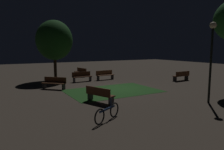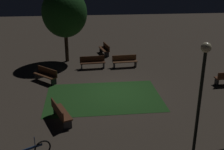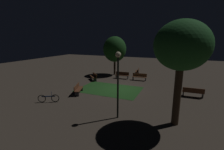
# 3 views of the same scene
# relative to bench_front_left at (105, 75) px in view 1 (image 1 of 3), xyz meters

# --- Properties ---
(ground_plane) EXTENTS (60.00, 60.00, 0.00)m
(ground_plane) POSITION_rel_bench_front_left_xyz_m (1.17, 4.35, -0.48)
(ground_plane) COLOR #473D33
(grass_lawn) EXTENTS (6.39, 4.26, 0.01)m
(grass_lawn) POSITION_rel_bench_front_left_xyz_m (1.98, 5.00, -0.48)
(grass_lawn) COLOR #23511E
(grass_lawn) RESTS_ON ground
(bench_front_left) EXTENTS (1.83, 0.60, 0.88)m
(bench_front_left) POSITION_rel_bench_front_left_xyz_m (0.00, 0.00, 0.00)
(bench_front_left) COLOR brown
(bench_front_left) RESTS_ON ground
(bench_lawn_edge) EXTENTS (1.83, 0.59, 0.88)m
(bench_lawn_edge) POSITION_rel_bench_front_left_xyz_m (2.35, -0.00, 0.00)
(bench_lawn_edge) COLOR #422314
(bench_lawn_edge) RESTS_ON ground
(bench_path_side) EXTENTS (1.61, 1.61, 0.88)m
(bench_path_side) POSITION_rel_bench_front_left_xyz_m (5.41, 2.25, 0.00)
(bench_path_side) COLOR #512D19
(bench_path_side) RESTS_ON ground
(bench_by_lamp) EXTENTS (1.09, 1.85, 0.88)m
(bench_by_lamp) POSITION_rel_bench_front_left_xyz_m (4.21, 7.41, 0.00)
(bench_by_lamp) COLOR brown
(bench_by_lamp) RESTS_ON ground
(bench_back_row) EXTENTS (1.82, 0.54, 0.88)m
(bench_back_row) POSITION_rel_bench_front_left_xyz_m (-5.94, 4.07, 0.00)
(bench_back_row) COLOR brown
(bench_back_row) RESTS_ON ground
(bench_front_right) EXTENTS (0.80, 1.86, 0.88)m
(bench_front_right) POSITION_rel_bench_front_left_xyz_m (1.14, -3.49, 0.00)
(bench_front_right) COLOR #512D19
(bench_front_right) RESTS_ON ground
(tree_lawn_side) EXTENTS (3.33, 3.33, 5.57)m
(tree_lawn_side) POSITION_rel_bench_front_left_xyz_m (4.24, -1.94, 3.25)
(tree_lawn_side) COLOR #38281C
(tree_lawn_side) RESTS_ON ground
(lamp_post_path_center) EXTENTS (0.36, 0.36, 4.41)m
(lamp_post_path_center) POSITION_rel_bench_front_left_xyz_m (-1.07, 10.43, 2.53)
(lamp_post_path_center) COLOR black
(lamp_post_path_center) RESTS_ON ground
(bicycle) EXTENTS (1.58, 0.86, 0.93)m
(bicycle) POSITION_rel_bench_front_left_xyz_m (5.21, 10.21, -0.14)
(bicycle) COLOR black
(bicycle) RESTS_ON ground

